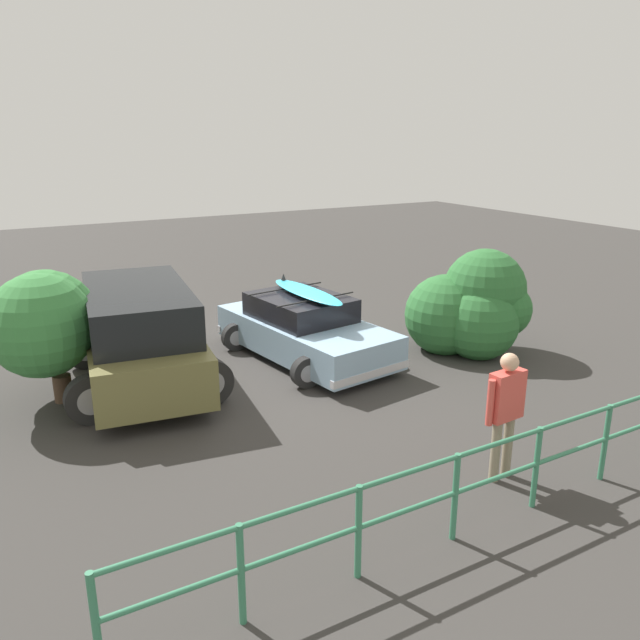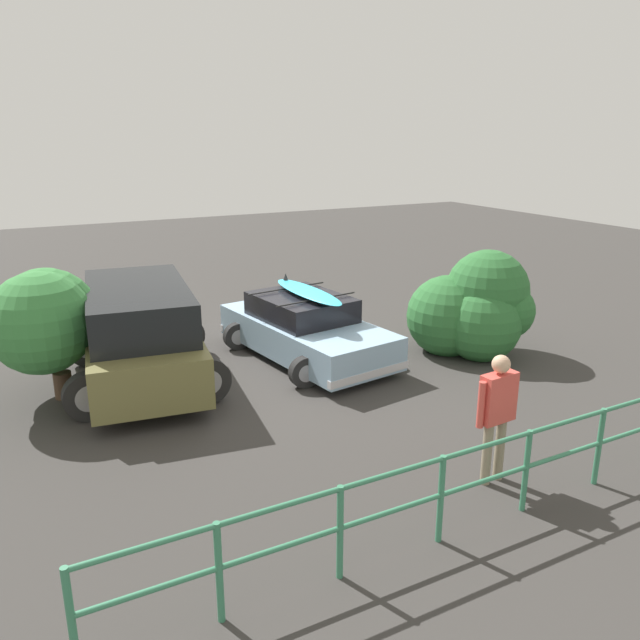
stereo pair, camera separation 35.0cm
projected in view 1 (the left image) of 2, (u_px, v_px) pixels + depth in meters
name	position (u px, v px, depth m)	size (l,w,h in m)	color
ground_plane	(283.00, 361.00, 12.44)	(44.00, 44.00, 0.02)	#383533
sedan_car	(304.00, 329.00, 12.45)	(2.69, 4.26, 1.54)	#8CADC6
suv_car	(140.00, 335.00, 10.99)	(2.97, 4.58, 1.81)	brown
person_bystander	(506.00, 405.00, 7.92)	(0.68, 0.23, 1.74)	gray
railing_fence	(498.00, 469.00, 7.09)	(8.93, 0.13, 1.06)	#387F5B
bush_near_left	(472.00, 308.00, 12.69)	(2.35, 2.22, 2.21)	#4C3828
bush_near_right	(46.00, 323.00, 10.13)	(1.82, 2.22, 2.28)	#4C3828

